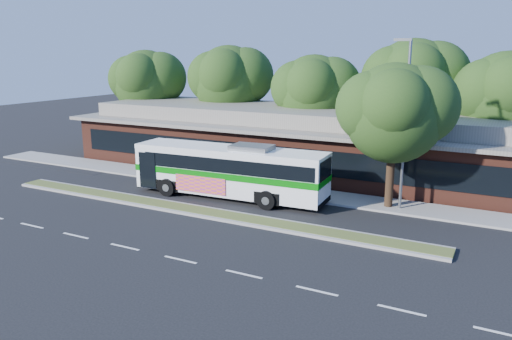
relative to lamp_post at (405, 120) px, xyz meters
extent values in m
plane|color=black|center=(-9.56, -6.00, -4.90)|extent=(120.00, 120.00, 0.00)
cube|color=#525A26|center=(-9.56, -5.40, -4.83)|extent=(26.00, 1.10, 0.15)
cube|color=gray|center=(-9.56, 0.40, -4.84)|extent=(44.00, 2.60, 0.12)
cube|color=black|center=(-27.56, 4.00, -4.90)|extent=(14.00, 12.00, 0.01)
cube|color=#57281B|center=(-9.56, 7.00, -3.30)|extent=(32.00, 10.00, 3.20)
cube|color=slate|center=(-9.56, 7.00, -1.58)|extent=(33.20, 11.20, 0.24)
cube|color=slate|center=(-9.56, 7.00, -0.95)|extent=(30.00, 8.00, 1.00)
cube|color=black|center=(-9.56, 1.97, -3.20)|extent=(30.00, 0.06, 1.60)
cylinder|color=slate|center=(0.04, 0.00, -0.40)|extent=(0.16, 0.16, 9.00)
cube|color=slate|center=(-0.36, 0.00, 4.10)|extent=(0.90, 0.18, 0.14)
cylinder|color=black|center=(-24.56, 9.00, -2.91)|extent=(0.44, 0.44, 3.99)
sphere|color=#1F3D14|center=(-24.56, 9.00, 0.83)|extent=(5.80, 5.80, 5.80)
sphere|color=#1F3D14|center=(-23.26, 9.43, 1.29)|extent=(4.52, 4.52, 4.52)
cylinder|color=black|center=(-16.56, 10.00, -2.80)|extent=(0.44, 0.44, 4.20)
sphere|color=#1F3D14|center=(-16.56, 10.00, 1.10)|extent=(6.00, 6.00, 6.00)
sphere|color=#1F3D14|center=(-15.21, 10.45, 1.58)|extent=(4.68, 4.68, 4.68)
cylinder|color=black|center=(-8.56, 9.00, -3.01)|extent=(0.44, 0.44, 3.78)
sphere|color=#1F3D14|center=(-8.56, 9.00, 0.56)|extent=(5.60, 5.60, 5.60)
sphere|color=#1F3D14|center=(-7.30, 9.42, 1.00)|extent=(4.37, 4.37, 4.37)
cylinder|color=black|center=(-1.56, 10.00, -2.70)|extent=(0.44, 0.44, 4.41)
sphere|color=#1F3D14|center=(-1.56, 10.00, 1.37)|extent=(6.20, 6.20, 6.20)
sphere|color=#1F3D14|center=(-0.17, 10.46, 1.86)|extent=(4.84, 4.84, 4.84)
cylinder|color=black|center=(4.44, 9.00, -2.97)|extent=(0.44, 0.44, 3.86)
sphere|color=#1F3D14|center=(4.44, 9.00, 0.70)|extent=(5.80, 5.80, 5.80)
cube|color=white|center=(-9.38, -2.20, -3.25)|extent=(11.68, 3.08, 2.66)
cube|color=black|center=(-9.10, -2.18, -2.71)|extent=(10.76, 3.08, 0.80)
cube|color=white|center=(-9.38, -2.20, -2.03)|extent=(11.70, 3.10, 0.25)
cube|color=#046C09|center=(-9.38, -2.20, -3.33)|extent=(11.74, 3.14, 0.37)
cube|color=black|center=(-15.18, -2.52, -2.93)|extent=(0.18, 2.16, 1.65)
cube|color=black|center=(-3.59, -1.88, -2.62)|extent=(0.17, 2.01, 1.06)
cube|color=#C1388A|center=(-10.57, -3.53, -3.94)|extent=(3.27, 0.23, 0.96)
cube|color=slate|center=(-7.94, -2.12, -1.78)|extent=(2.39, 1.66, 0.29)
cylinder|color=black|center=(-12.88, -3.60, -4.37)|extent=(1.08, 0.40, 1.06)
cylinder|color=black|center=(-13.01, -1.19, -4.37)|extent=(1.08, 0.40, 1.06)
cylinder|color=black|center=(-6.43, -3.25, -4.37)|extent=(1.08, 0.40, 1.06)
cylinder|color=black|center=(-6.56, -0.84, -4.37)|extent=(1.08, 0.40, 1.06)
imported|color=silver|center=(-20.88, 3.45, -4.18)|extent=(5.31, 3.24, 1.44)
cylinder|color=black|center=(-0.59, 0.07, -3.08)|extent=(0.44, 0.44, 3.65)
sphere|color=#1F3D14|center=(-0.59, 0.07, 0.34)|extent=(5.30, 5.30, 5.30)
sphere|color=#1F3D14|center=(0.60, 0.47, 0.76)|extent=(4.13, 4.13, 4.13)
camera|label=1|loc=(5.11, -26.60, 3.45)|focal=35.00mm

